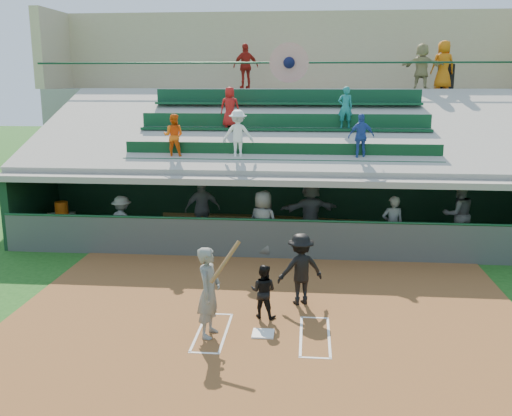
# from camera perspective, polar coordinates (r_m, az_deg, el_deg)

# --- Properties ---
(ground) EXTENTS (100.00, 100.00, 0.00)m
(ground) POSITION_cam_1_polar(r_m,az_deg,el_deg) (11.61, 0.72, -12.60)
(ground) COLOR #194914
(ground) RESTS_ON ground
(dirt_slab) EXTENTS (11.00, 9.00, 0.02)m
(dirt_slab) POSITION_cam_1_polar(r_m,az_deg,el_deg) (12.05, 0.92, -11.54)
(dirt_slab) COLOR brown
(dirt_slab) RESTS_ON ground
(home_plate) EXTENTS (0.43, 0.43, 0.03)m
(home_plate) POSITION_cam_1_polar(r_m,az_deg,el_deg) (11.59, 0.72, -12.44)
(home_plate) COLOR silver
(home_plate) RESTS_ON dirt_slab
(batters_box_chalk) EXTENTS (2.65, 1.85, 0.01)m
(batters_box_chalk) POSITION_cam_1_polar(r_m,az_deg,el_deg) (11.60, 0.72, -12.49)
(batters_box_chalk) COLOR silver
(batters_box_chalk) RESTS_ON dirt_slab
(dugout_floor) EXTENTS (16.00, 3.50, 0.04)m
(dugout_floor) POSITION_cam_1_polar(r_m,az_deg,el_deg) (17.92, 2.48, -3.31)
(dugout_floor) COLOR gray
(dugout_floor) RESTS_ON ground
(concourse_slab) EXTENTS (20.00, 3.00, 4.60)m
(concourse_slab) POSITION_cam_1_polar(r_m,az_deg,el_deg) (24.12, 3.36, 6.34)
(concourse_slab) COLOR gray
(concourse_slab) RESTS_ON ground
(grandstand) EXTENTS (20.40, 10.40, 7.80)m
(grandstand) POSITION_cam_1_polar(r_m,az_deg,el_deg) (21.16, 3.05, 5.35)
(grandstand) COLOR #464A46
(grandstand) RESTS_ON ground
(batter_at_plate) EXTENTS (0.90, 0.78, 1.95)m
(batter_at_plate) POSITION_cam_1_polar(r_m,az_deg,el_deg) (11.24, -4.71, -8.34)
(batter_at_plate) COLOR #5E605B
(batter_at_plate) RESTS_ON dirt_slab
(catcher) EXTENTS (0.65, 0.56, 1.16)m
(catcher) POSITION_cam_1_polar(r_m,az_deg,el_deg) (12.15, 0.73, -8.31)
(catcher) COLOR black
(catcher) RESTS_ON dirt_slab
(home_umpire) EXTENTS (1.20, 0.95, 1.63)m
(home_umpire) POSITION_cam_1_polar(r_m,az_deg,el_deg) (12.84, 4.47, -6.09)
(home_umpire) COLOR black
(home_umpire) RESTS_ON dirt_slab
(dugout_bench) EXTENTS (14.37, 2.36, 0.43)m
(dugout_bench) POSITION_cam_1_polar(r_m,az_deg,el_deg) (19.12, 2.32, -1.55)
(dugout_bench) COLOR olive
(dugout_bench) RESTS_ON dugout_floor
(white_table) EXTENTS (1.01, 0.86, 0.76)m
(white_table) POSITION_cam_1_polar(r_m,az_deg,el_deg) (19.18, -18.91, -1.70)
(white_table) COLOR silver
(white_table) RESTS_ON dugout_floor
(water_cooler) EXTENTS (0.41, 0.41, 0.41)m
(water_cooler) POSITION_cam_1_polar(r_m,az_deg,el_deg) (19.03, -18.88, -0.01)
(water_cooler) COLOR #DA5A0C
(water_cooler) RESTS_ON white_table
(dugout_player_a) EXTENTS (1.14, 0.85, 1.58)m
(dugout_player_a) POSITION_cam_1_polar(r_m,az_deg,el_deg) (17.41, -13.23, -1.37)
(dugout_player_a) COLOR #5F625C
(dugout_player_a) RESTS_ON dugout_floor
(dugout_player_b) EXTENTS (1.21, 0.82, 1.90)m
(dugout_player_b) POSITION_cam_1_polar(r_m,az_deg,el_deg) (17.96, -5.37, -0.12)
(dugout_player_b) COLOR #5F615C
(dugout_player_b) RESTS_ON dugout_floor
(dugout_player_c) EXTENTS (1.08, 0.92, 1.87)m
(dugout_player_c) POSITION_cam_1_polar(r_m,az_deg,el_deg) (16.25, 0.71, -1.50)
(dugout_player_c) COLOR #51534F
(dugout_player_c) RESTS_ON dugout_floor
(dugout_player_d) EXTENTS (1.90, 1.11, 1.95)m
(dugout_player_d) POSITION_cam_1_polar(r_m,az_deg,el_deg) (17.60, 5.45, -0.31)
(dugout_player_d) COLOR #5B5E58
(dugout_player_d) RESTS_ON dugout_floor
(dugout_player_e) EXTENTS (0.68, 0.49, 1.71)m
(dugout_player_e) POSITION_cam_1_polar(r_m,az_deg,el_deg) (16.77, 13.48, -1.68)
(dugout_player_e) COLOR #585B56
(dugout_player_e) RESTS_ON dugout_floor
(dugout_player_f) EXTENTS (1.11, 0.95, 1.99)m
(dugout_player_f) POSITION_cam_1_polar(r_m,az_deg,el_deg) (18.07, 19.56, -0.60)
(dugout_player_f) COLOR #575954
(dugout_player_f) RESTS_ON dugout_floor
(trash_bin) EXTENTS (0.64, 0.64, 0.97)m
(trash_bin) POSITION_cam_1_polar(r_m,az_deg,el_deg) (24.11, 18.45, 12.36)
(trash_bin) COLOR black
(trash_bin) RESTS_ON concourse_slab
(concourse_staff_a) EXTENTS (1.14, 0.84, 1.79)m
(concourse_staff_a) POSITION_cam_1_polar(r_m,az_deg,el_deg) (23.73, -1.02, 13.99)
(concourse_staff_a) COLOR #A61C13
(concourse_staff_a) RESTS_ON concourse_slab
(concourse_staff_b) EXTENTS (0.98, 0.73, 1.83)m
(concourse_staff_b) POSITION_cam_1_polar(r_m,az_deg,el_deg) (23.53, 18.21, 13.43)
(concourse_staff_b) COLOR #CB630B
(concourse_staff_b) RESTS_ON concourse_slab
(concourse_staff_c) EXTENTS (1.67, 1.03, 1.71)m
(concourse_staff_c) POSITION_cam_1_polar(r_m,az_deg,el_deg) (23.15, 16.25, 13.44)
(concourse_staff_c) COLOR tan
(concourse_staff_c) RESTS_ON concourse_slab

